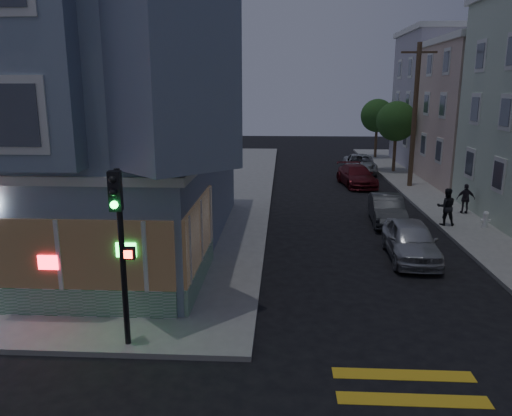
# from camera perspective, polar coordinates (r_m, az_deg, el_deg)

# --- Properties ---
(ground) EXTENTS (120.00, 120.00, 0.00)m
(ground) POSITION_cam_1_polar(r_m,az_deg,el_deg) (11.43, -17.58, -21.19)
(ground) COLOR black
(ground) RESTS_ON ground
(sidewalk_nw) EXTENTS (33.00, 42.00, 0.15)m
(sidewalk_nw) POSITION_cam_1_polar(r_m,az_deg,el_deg) (36.63, -24.91, 2.35)
(sidewalk_nw) COLOR gray
(sidewalk_nw) RESTS_ON ground
(corner_building) EXTENTS (14.60, 14.60, 11.40)m
(corner_building) POSITION_cam_1_polar(r_m,az_deg,el_deg) (21.97, -23.49, 10.95)
(corner_building) COLOR slate
(corner_building) RESTS_ON sidewalk_nw
(row_house_d) EXTENTS (12.00, 8.60, 10.50)m
(row_house_d) POSITION_cam_1_polar(r_m,az_deg,el_deg) (45.55, 23.95, 11.17)
(row_house_d) COLOR #A39FAF
(row_house_d) RESTS_ON sidewalk_ne
(utility_pole) EXTENTS (2.20, 0.30, 9.00)m
(utility_pole) POSITION_cam_1_polar(r_m,az_deg,el_deg) (33.79, 17.68, 10.22)
(utility_pole) COLOR #4C3826
(utility_pole) RESTS_ON sidewalk_ne
(street_tree_near) EXTENTS (3.00, 3.00, 5.30)m
(street_tree_near) POSITION_cam_1_polar(r_m,az_deg,el_deg) (39.71, 15.75, 9.50)
(street_tree_near) COLOR #4C3826
(street_tree_near) RESTS_ON sidewalk_ne
(street_tree_far) EXTENTS (3.00, 3.00, 5.30)m
(street_tree_far) POSITION_cam_1_polar(r_m,az_deg,el_deg) (47.54, 13.69, 10.21)
(street_tree_far) COLOR #4C3826
(street_tree_far) RESTS_ON sidewalk_ne
(pedestrian_a) EXTENTS (0.90, 0.73, 1.75)m
(pedestrian_a) POSITION_cam_1_polar(r_m,az_deg,el_deg) (24.81, 20.92, 0.14)
(pedestrian_a) COLOR black
(pedestrian_a) RESTS_ON sidewalk_ne
(pedestrian_b) EXTENTS (0.92, 0.44, 1.52)m
(pedestrian_b) POSITION_cam_1_polar(r_m,az_deg,el_deg) (27.53, 22.84, 0.98)
(pedestrian_b) COLOR #27232B
(pedestrian_b) RESTS_ON sidewalk_ne
(parked_car_a) EXTENTS (1.92, 4.41, 1.48)m
(parked_car_a) POSITION_cam_1_polar(r_m,az_deg,el_deg) (19.96, 17.26, -3.54)
(parked_car_a) COLOR #ADB0B5
(parked_car_a) RESTS_ON ground
(parked_car_b) EXTENTS (1.73, 4.26, 1.37)m
(parked_car_b) POSITION_cam_1_polar(r_m,az_deg,el_deg) (24.90, 14.73, -0.16)
(parked_car_b) COLOR #383B3D
(parked_car_b) RESTS_ON ground
(parked_car_c) EXTENTS (2.54, 4.95, 1.37)m
(parked_car_c) POSITION_cam_1_polar(r_m,az_deg,el_deg) (34.05, 11.42, 3.63)
(parked_car_c) COLOR maroon
(parked_car_c) RESTS_ON ground
(parked_car_d) EXTENTS (2.74, 5.29, 1.42)m
(parked_car_d) POSITION_cam_1_polar(r_m,az_deg,el_deg) (39.26, 11.75, 4.95)
(parked_car_d) COLOR #A0A5AA
(parked_car_d) RESTS_ON ground
(traffic_signal) EXTENTS (0.52, 0.50, 4.44)m
(traffic_signal) POSITION_cam_1_polar(r_m,az_deg,el_deg) (12.17, -15.30, -2.42)
(traffic_signal) COLOR black
(traffic_signal) RESTS_ON sidewalk_nw
(fire_hydrant) EXTENTS (0.45, 0.26, 0.77)m
(fire_hydrant) POSITION_cam_1_polar(r_m,az_deg,el_deg) (25.16, 24.76, -1.14)
(fire_hydrant) COLOR white
(fire_hydrant) RESTS_ON sidewalk_ne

